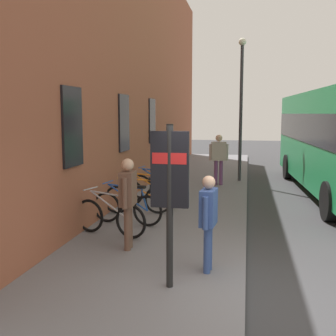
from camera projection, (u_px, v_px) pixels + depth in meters
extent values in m
plane|color=#38383A|center=(283.00, 209.00, 11.58)|extent=(60.00, 60.00, 0.00)
cube|color=slate|center=(195.00, 190.00, 14.03)|extent=(24.00, 3.50, 0.12)
cube|color=#9E563D|center=(143.00, 65.00, 14.82)|extent=(22.00, 0.60, 8.79)
cube|color=black|center=(72.00, 127.00, 8.21)|extent=(0.90, 0.06, 1.60)
cube|color=black|center=(124.00, 123.00, 11.62)|extent=(0.90, 0.06, 1.60)
cube|color=black|center=(152.00, 121.00, 15.03)|extent=(0.90, 0.06, 1.60)
torus|color=black|center=(89.00, 216.00, 8.84)|extent=(0.26, 0.71, 0.72)
torus|color=black|center=(131.00, 221.00, 8.37)|extent=(0.26, 0.71, 0.72)
cylinder|color=silver|center=(110.00, 206.00, 8.56)|extent=(0.31, 0.99, 0.58)
cylinder|color=silver|center=(107.00, 194.00, 8.56)|extent=(0.27, 0.83, 0.09)
cylinder|color=silver|center=(128.00, 209.00, 8.37)|extent=(0.09, 0.19, 0.51)
cube|color=black|center=(124.00, 195.00, 8.37)|extent=(0.15, 0.22, 0.06)
cylinder|color=silver|center=(91.00, 189.00, 8.74)|extent=(0.47, 0.15, 0.02)
torus|color=black|center=(107.00, 207.00, 9.66)|extent=(0.18, 0.72, 0.72)
torus|color=black|center=(148.00, 211.00, 9.28)|extent=(0.18, 0.72, 0.72)
cylinder|color=#1E4CA5|center=(127.00, 197.00, 9.43)|extent=(0.21, 1.01, 0.58)
cylinder|color=#1E4CA5|center=(124.00, 186.00, 9.42)|extent=(0.18, 0.85, 0.09)
cylinder|color=#1E4CA5|center=(144.00, 200.00, 9.28)|extent=(0.07, 0.19, 0.51)
cube|color=black|center=(141.00, 187.00, 9.27)|extent=(0.13, 0.21, 0.06)
cylinder|color=#1E4CA5|center=(108.00, 182.00, 9.56)|extent=(0.48, 0.11, 0.02)
torus|color=black|center=(117.00, 200.00, 10.50)|extent=(0.18, 0.72, 0.72)
torus|color=black|center=(158.00, 200.00, 10.48)|extent=(0.18, 0.72, 0.72)
cylinder|color=orange|center=(139.00, 189.00, 10.45)|extent=(0.21, 1.01, 0.58)
cylinder|color=orange|center=(136.00, 179.00, 10.42)|extent=(0.18, 0.85, 0.09)
cylinder|color=orange|center=(156.00, 190.00, 10.45)|extent=(0.07, 0.19, 0.51)
cube|color=black|center=(153.00, 179.00, 10.41)|extent=(0.13, 0.21, 0.06)
cylinder|color=orange|center=(119.00, 176.00, 10.42)|extent=(0.48, 0.11, 0.02)
torus|color=black|center=(131.00, 193.00, 11.40)|extent=(0.09, 0.72, 0.72)
torus|color=black|center=(168.00, 195.00, 11.15)|extent=(0.09, 0.72, 0.72)
cylinder|color=orange|center=(150.00, 184.00, 11.23)|extent=(0.09, 1.02, 0.58)
cylinder|color=orange|center=(147.00, 175.00, 11.22)|extent=(0.08, 0.85, 0.09)
cylinder|color=orange|center=(165.00, 185.00, 11.14)|extent=(0.04, 0.19, 0.51)
cube|color=black|center=(162.00, 175.00, 11.12)|extent=(0.11, 0.20, 0.06)
cylinder|color=orange|center=(132.00, 171.00, 11.31)|extent=(0.48, 0.05, 0.02)
torus|color=black|center=(141.00, 187.00, 12.37)|extent=(0.17, 0.72, 0.72)
torus|color=black|center=(174.00, 189.00, 12.03)|extent=(0.17, 0.72, 0.72)
cylinder|color=#1E4CA5|center=(158.00, 179.00, 12.16)|extent=(0.19, 1.01, 0.58)
cylinder|color=#1E4CA5|center=(155.00, 170.00, 12.15)|extent=(0.16, 0.85, 0.09)
cylinder|color=#1E4CA5|center=(171.00, 180.00, 12.02)|extent=(0.06, 0.19, 0.51)
cube|color=black|center=(169.00, 170.00, 12.01)|extent=(0.13, 0.21, 0.06)
cylinder|color=#1E4CA5|center=(142.00, 167.00, 12.28)|extent=(0.48, 0.09, 0.02)
cylinder|color=black|center=(170.00, 207.00, 5.93)|extent=(0.10, 0.10, 2.40)
cube|color=black|center=(170.00, 170.00, 5.86)|extent=(0.08, 0.55, 1.10)
cube|color=red|center=(170.00, 158.00, 5.83)|extent=(0.09, 0.50, 0.16)
cylinder|color=black|center=(329.00, 201.00, 10.20)|extent=(1.01, 0.31, 1.00)
cylinder|color=black|center=(287.00, 167.00, 16.81)|extent=(1.01, 0.31, 1.00)
cylinder|color=brown|center=(129.00, 226.00, 7.82)|extent=(0.12, 0.12, 0.85)
cylinder|color=brown|center=(127.00, 228.00, 7.65)|extent=(0.12, 0.12, 0.85)
cube|color=brown|center=(128.00, 188.00, 7.64)|extent=(0.51, 0.28, 0.63)
sphere|color=#D8AD8C|center=(128.00, 165.00, 7.58)|extent=(0.23, 0.23, 0.23)
cylinder|color=brown|center=(131.00, 188.00, 7.92)|extent=(0.10, 0.10, 0.56)
cylinder|color=brown|center=(124.00, 193.00, 7.37)|extent=(0.10, 0.10, 0.56)
cylinder|color=#723F72|center=(216.00, 173.00, 14.71)|extent=(0.13, 0.13, 0.89)
cylinder|color=#723F72|center=(221.00, 173.00, 14.70)|extent=(0.13, 0.13, 0.89)
cube|color=#B2A599|center=(219.00, 151.00, 14.61)|extent=(0.33, 0.55, 0.66)
sphere|color=#D8AD8C|center=(219.00, 138.00, 14.54)|extent=(0.24, 0.24, 0.24)
cylinder|color=#B2A599|center=(211.00, 152.00, 14.62)|extent=(0.10, 0.10, 0.59)
cylinder|color=#B2A599|center=(227.00, 152.00, 14.60)|extent=(0.10, 0.10, 0.59)
cylinder|color=#334C8C|center=(207.00, 250.00, 6.55)|extent=(0.11, 0.11, 0.77)
cylinder|color=#334C8C|center=(209.00, 247.00, 6.71)|extent=(0.11, 0.11, 0.77)
cube|color=#334C8C|center=(208.00, 207.00, 6.54)|extent=(0.47, 0.27, 0.58)
sphere|color=#D8AD8C|center=(209.00, 182.00, 6.49)|extent=(0.21, 0.21, 0.21)
cylinder|color=#334C8C|center=(205.00, 213.00, 6.30)|extent=(0.09, 0.09, 0.52)
cylinder|color=#334C8C|center=(211.00, 206.00, 6.79)|extent=(0.09, 0.09, 0.52)
cylinder|color=#333338|center=(241.00, 114.00, 15.36)|extent=(0.12, 0.12, 5.03)
sphere|color=silver|center=(242.00, 42.00, 15.02)|extent=(0.28, 0.28, 0.28)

